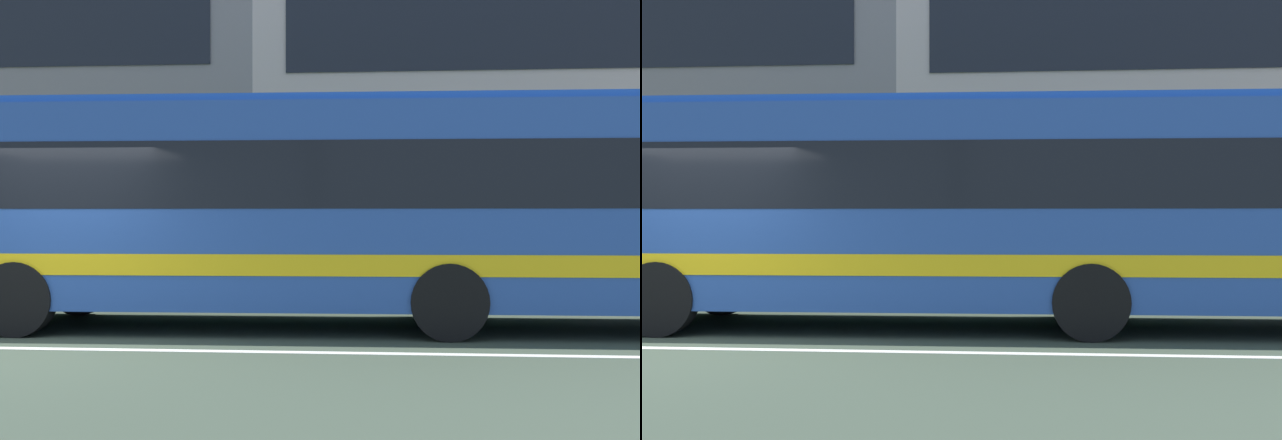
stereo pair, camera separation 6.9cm
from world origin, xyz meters
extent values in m
plane|color=#3A4637|center=(0.00, 0.00, 0.00)|extent=(160.00, 160.00, 0.00)
cube|color=silver|center=(0.00, 0.00, 0.00)|extent=(60.00, 0.16, 0.01)
cube|color=#326F36|center=(-2.08, 5.50, 0.49)|extent=(19.52, 1.10, 0.98)
cube|color=#C3ACA2|center=(11.13, 14.70, 5.18)|extent=(19.99, 11.08, 10.36)
cube|color=#274B95|center=(4.30, 2.11, 1.73)|extent=(11.95, 2.67, 2.76)
cube|color=black|center=(4.30, 2.11, 2.14)|extent=(11.24, 2.68, 0.88)
cube|color=yellow|center=(4.30, 2.11, 0.97)|extent=(11.71, 2.69, 0.28)
cube|color=#214E9C|center=(4.30, 2.11, 3.17)|extent=(11.47, 2.27, 0.12)
cylinder|color=black|center=(-0.63, 0.90, 0.50)|extent=(1.00, 0.30, 1.00)
cylinder|color=black|center=(-0.67, 3.17, 0.50)|extent=(1.00, 0.30, 1.00)
cylinder|color=black|center=(5.06, 0.99, 0.50)|extent=(1.00, 0.30, 1.00)
cylinder|color=black|center=(5.03, 3.26, 0.50)|extent=(1.00, 0.30, 1.00)
camera|label=1|loc=(4.21, -9.07, 1.61)|focal=43.69mm
camera|label=2|loc=(4.28, -9.07, 1.61)|focal=43.69mm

